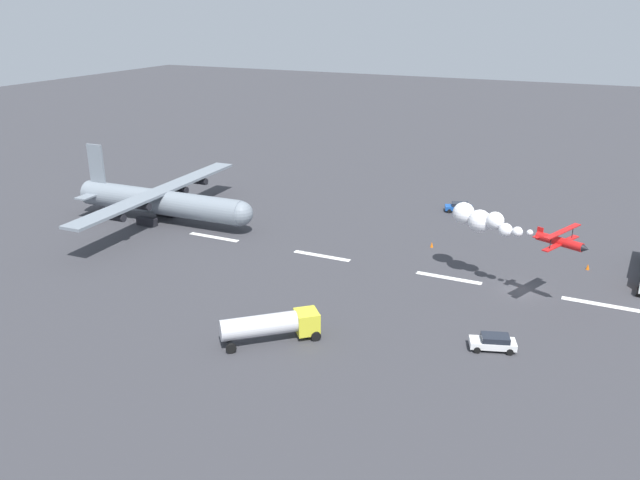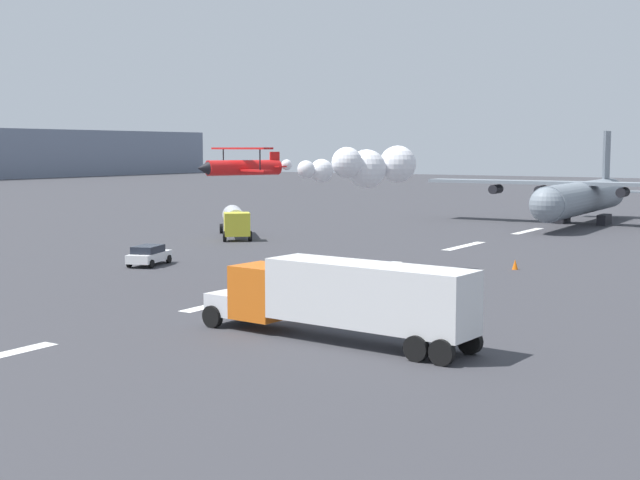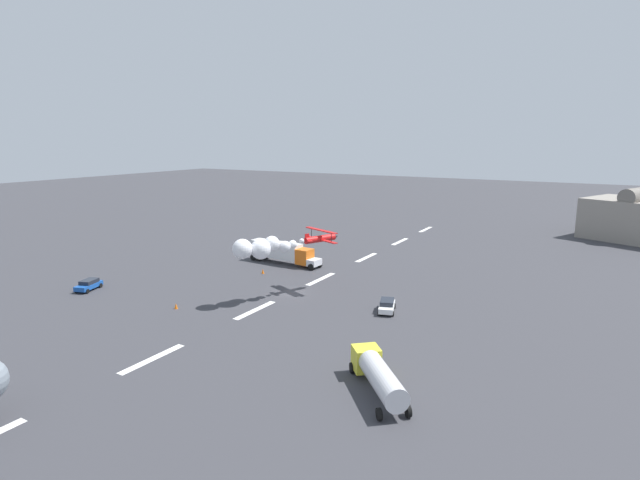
{
  "view_description": "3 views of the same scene",
  "coord_description": "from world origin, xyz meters",
  "views": [
    {
      "loc": [
        -6.76,
        69.88,
        31.1
      ],
      "look_at": [
        25.7,
        0.0,
        2.2
      ],
      "focal_mm": 35.32,
      "sensor_mm": 36.0,
      "label": 1
    },
    {
      "loc": [
        -47.64,
        -31.2,
        8.81
      ],
      "look_at": [
        5.41,
        2.7,
        2.18
      ],
      "focal_mm": 49.03,
      "sensor_mm": 36.0,
      "label": 2
    },
    {
      "loc": [
        58.35,
        38.44,
        21.78
      ],
      "look_at": [
        -3.53,
        2.71,
        7.4
      ],
      "focal_mm": 28.58,
      "sensor_mm": 36.0,
      "label": 3
    }
  ],
  "objects": [
    {
      "name": "ground_plane",
      "position": [
        0.0,
        0.0,
        0.0
      ],
      "size": [
        440.0,
        440.0,
        0.0
      ],
      "primitive_type": "plane",
      "color": "#38383D",
      "rests_on": "ground"
    },
    {
      "name": "airport_staff_sedan",
      "position": [
        0.46,
        14.87,
        0.81
      ],
      "size": [
        4.69,
        3.06,
        1.52
      ],
      "color": "white",
      "rests_on": "ground"
    },
    {
      "name": "cargo_transport_plane",
      "position": [
        52.44,
        -2.53,
        3.27
      ],
      "size": [
        29.58,
        37.16,
        10.96
      ],
      "color": "gray",
      "rests_on": "ground"
    },
    {
      "name": "fuel_tanker_truck",
      "position": [
        20.54,
        22.39,
        1.75
      ],
      "size": [
        8.87,
        8.22,
        2.9
      ],
      "color": "yellow",
      "rests_on": "ground"
    },
    {
      "name": "runway_stripe_6",
      "position": [
        42.4,
        0.0,
        0.01
      ],
      "size": [
        8.0,
        0.9,
        0.01
      ],
      "primitive_type": "cube",
      "color": "white",
      "rests_on": "ground"
    },
    {
      "name": "runway_stripe_4",
      "position": [
        8.48,
        0.0,
        0.01
      ],
      "size": [
        8.0,
        0.9,
        0.01
      ],
      "primitive_type": "cube",
      "color": "white",
      "rests_on": "ground"
    },
    {
      "name": "traffic_cone_near",
      "position": [
        -6.65,
        -9.89,
        0.38
      ],
      "size": [
        0.44,
        0.44,
        0.75
      ],
      "primitive_type": "cone",
      "color": "orange",
      "rests_on": "ground"
    },
    {
      "name": "stunt_biplane_red",
      "position": [
        4.6,
        -0.75,
        7.58
      ],
      "size": [
        15.8,
        9.65,
        2.97
      ],
      "color": "red"
    },
    {
      "name": "runway_stripe_5",
      "position": [
        25.44,
        0.0,
        0.01
      ],
      "size": [
        8.0,
        0.9,
        0.01
      ],
      "primitive_type": "cube",
      "color": "white",
      "rests_on": "ground"
    },
    {
      "name": "followme_car_yellow",
      "position": [
        13.45,
        -26.4,
        0.81
      ],
      "size": [
        4.62,
        3.03,
        1.52
      ],
      "color": "#194CA5",
      "rests_on": "ground"
    },
    {
      "name": "traffic_cone_far",
      "position": [
        13.15,
        -9.25,
        0.38
      ],
      "size": [
        0.44,
        0.44,
        0.75
      ],
      "primitive_type": "cone",
      "color": "orange",
      "rests_on": "ground"
    },
    {
      "name": "runway_stripe_3",
      "position": [
        -8.48,
        0.0,
        0.01
      ],
      "size": [
        8.0,
        0.9,
        0.01
      ],
      "primitive_type": "cube",
      "color": "white",
      "rests_on": "ground"
    }
  ]
}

